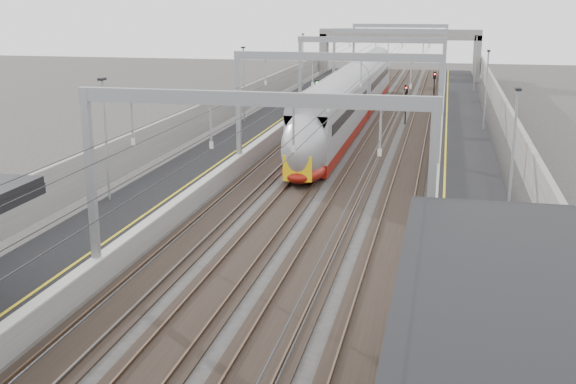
% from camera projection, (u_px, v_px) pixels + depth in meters
% --- Properties ---
extents(platform_left, '(4.00, 120.00, 1.00)m').
position_uv_depth(platform_left, '(228.00, 152.00, 50.14)').
color(platform_left, black).
rests_on(platform_left, ground).
extents(platform_right, '(4.00, 120.00, 1.00)m').
position_uv_depth(platform_right, '(464.00, 162.00, 46.85)').
color(platform_right, black).
rests_on(platform_right, ground).
extents(tracks, '(11.40, 140.00, 0.20)m').
position_uv_depth(tracks, '(342.00, 163.00, 48.61)').
color(tracks, black).
rests_on(tracks, ground).
extents(overhead_line, '(13.00, 140.00, 6.60)m').
position_uv_depth(overhead_line, '(356.00, 64.00, 53.29)').
color(overhead_line, gray).
rests_on(overhead_line, platform_left).
extents(overbridge, '(22.00, 2.20, 6.90)m').
position_uv_depth(overbridge, '(399.00, 41.00, 99.20)').
color(overbridge, slate).
rests_on(overbridge, ground).
extents(wall_left, '(0.30, 120.00, 3.20)m').
position_uv_depth(wall_left, '(184.00, 134.00, 50.52)').
color(wall_left, slate).
rests_on(wall_left, ground).
extents(wall_right, '(0.30, 120.00, 3.20)m').
position_uv_depth(wall_right, '(516.00, 148.00, 45.91)').
color(wall_right, slate).
rests_on(wall_right, ground).
extents(train, '(2.69, 49.02, 4.25)m').
position_uv_depth(train, '(350.00, 102.00, 62.74)').
color(train, maroon).
rests_on(train, ground).
extents(signal_green, '(0.32, 0.32, 3.48)m').
position_uv_depth(signal_green, '(317.00, 91.00, 67.61)').
color(signal_green, black).
rests_on(signal_green, ground).
extents(signal_red_near, '(0.32, 0.32, 3.48)m').
position_uv_depth(signal_red_near, '(406.00, 97.00, 63.67)').
color(signal_red_near, black).
rests_on(signal_red_near, ground).
extents(signal_red_far, '(0.32, 0.32, 3.48)m').
position_uv_depth(signal_red_far, '(434.00, 82.00, 75.48)').
color(signal_red_far, black).
rests_on(signal_red_far, ground).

